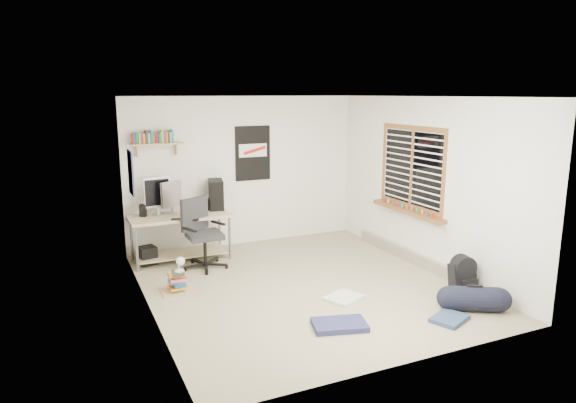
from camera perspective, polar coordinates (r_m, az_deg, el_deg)
name	(u,v)px	position (r m, az deg, el deg)	size (l,w,h in m)	color
floor	(302,286)	(7.02, 1.58, -9.36)	(4.00, 4.50, 0.01)	gray
ceiling	(303,96)	(6.54, 1.71, 11.60)	(4.00, 4.50, 0.01)	white
back_wall	(244,171)	(8.72, -4.88, 3.37)	(4.00, 0.01, 2.50)	silver
left_wall	(145,209)	(6.08, -15.61, -0.80)	(0.01, 4.50, 2.50)	silver
right_wall	(426,184)	(7.74, 15.11, 1.91)	(0.01, 4.50, 2.50)	silver
desk	(181,237)	(8.12, -11.82, -3.88)	(1.52, 0.67, 0.69)	#CBBC8D
monitor_left	(158,201)	(8.10, -14.28, 0.05)	(0.42, 0.11, 0.46)	#9C9BA0
monitor_right	(172,203)	(8.07, -12.81, -0.17)	(0.36, 0.09, 0.40)	#B5B4BA
pc_tower	(216,195)	(8.36, -8.00, 0.74)	(0.22, 0.46, 0.48)	black
keyboard	(185,219)	(7.78, -11.36, -1.97)	(0.41, 0.14, 0.02)	black
speaker_left	(143,211)	(8.08, -15.81, -1.02)	(0.10, 0.10, 0.20)	black
speaker_right	(209,205)	(8.28, -8.82, -0.39)	(0.10, 0.10, 0.20)	black
office_chair	(205,236)	(7.65, -9.26, -3.79)	(0.68, 0.68, 1.04)	#27272A
wall_shelf	(157,144)	(8.18, -14.34, 6.22)	(0.80, 0.22, 0.24)	tan
poster_back_wall	(253,153)	(8.71, -3.92, 5.36)	(0.62, 0.03, 0.92)	black
poster_left_wall	(131,173)	(7.21, -17.07, 3.09)	(0.02, 0.42, 0.60)	navy
window	(411,168)	(7.91, 13.50, 3.67)	(0.10, 1.50, 1.26)	brown
baseboard_heater	(407,255)	(8.21, 13.07, -5.76)	(0.08, 2.50, 0.18)	#B7B2A8
backpack	(462,279)	(7.04, 18.80, -8.18)	(0.31, 0.25, 0.41)	black
duffel_bag	(474,300)	(6.59, 19.96, -10.20)	(0.30, 0.30, 0.58)	black
tshirt	(344,298)	(6.61, 6.23, -10.59)	(0.44, 0.37, 0.04)	silver
jeans_a	(340,325)	(5.87, 5.74, -13.48)	(0.59, 0.38, 0.06)	navy
jeans_b	(449,319)	(6.27, 17.50, -12.32)	(0.42, 0.31, 0.05)	navy
book_stack	(178,280)	(6.93, -12.14, -8.54)	(0.46, 0.38, 0.31)	olive
desk_lamp	(179,264)	(6.84, -12.02, -6.77)	(0.12, 0.21, 0.21)	white
subwoofer	(147,255)	(8.09, -15.36, -5.79)	(0.24, 0.24, 0.27)	black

